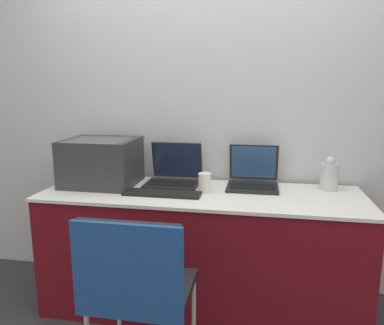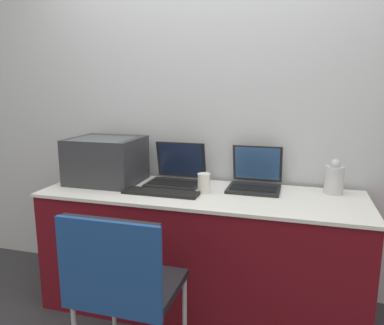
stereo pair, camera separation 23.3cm
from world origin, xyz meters
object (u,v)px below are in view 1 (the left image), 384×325
Objects in this scene: laptop_left at (174,175)px; laptop_right at (253,178)px; coffee_cup at (205,183)px; printer at (101,160)px; external_keyboard at (162,193)px; chair at (136,281)px; metal_pitcher at (329,175)px.

laptop_left is 1.05× the size of laptop_right.
laptop_left is at bearing 143.77° from coffee_cup.
printer is 0.72m from coffee_cup.
chair is at bearing -86.05° from external_keyboard.
laptop_left reaches higher than laptop_right.
chair is at bearing -58.15° from printer.
coffee_cup is (-0.29, -0.20, 0.00)m from laptop_right.
laptop_left is 0.29m from coffee_cup.
coffee_cup reaches higher than external_keyboard.
chair is (-0.97, -0.95, -0.31)m from metal_pitcher.
metal_pitcher is 0.25× the size of chair.
laptop_right is 0.62m from external_keyboard.
laptop_right is at bearing 2.49° from laptop_left.
chair reaches higher than external_keyboard.
external_keyboard is 1.07m from metal_pitcher.
laptop_right is at bearing -178.79° from metal_pitcher.
external_keyboard is 3.87× the size of coffee_cup.
printer reaches higher than chair.
laptop_left is at bearing -178.12° from metal_pitcher.
laptop_right is 2.72× the size of coffee_cup.
external_keyboard is (0.46, -0.18, -0.16)m from printer.
external_keyboard is 2.19× the size of metal_pitcher.
metal_pitcher is (0.77, 0.21, 0.03)m from coffee_cup.
metal_pitcher is 1.39m from chair.
printer is at bearing 174.29° from coffee_cup.
coffee_cup is 0.57× the size of metal_pitcher.
laptop_left is 0.40× the size of chair.
metal_pitcher reaches higher than chair.
coffee_cup is (0.24, -0.17, 0.00)m from laptop_left.
laptop_right is 0.48m from metal_pitcher.
laptop_right is 0.38× the size of chair.
laptop_right is 0.70× the size of external_keyboard.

